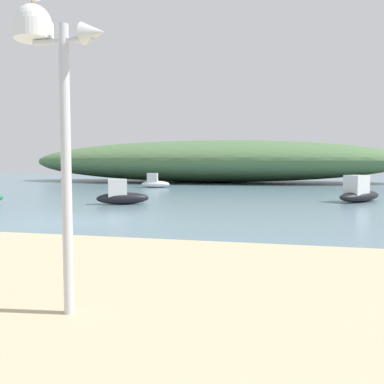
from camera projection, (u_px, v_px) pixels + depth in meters
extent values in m
plane|color=slate|center=(77.00, 221.00, 13.90)|extent=(120.00, 120.00, 0.00)
ellipsoid|color=#517547|center=(208.00, 161.00, 45.22)|extent=(42.53, 14.86, 4.69)
cylinder|color=silver|center=(66.00, 172.00, 4.66)|extent=(0.12, 0.12, 3.39)
cylinder|color=silver|center=(63.00, 41.00, 4.56)|extent=(0.76, 0.07, 0.07)
cylinder|color=white|center=(34.00, 31.00, 4.64)|extent=(0.45, 0.45, 0.20)
sphere|color=white|center=(33.00, 23.00, 4.63)|extent=(0.41, 0.41, 0.41)
cone|color=silver|center=(94.00, 33.00, 4.47)|extent=(0.27, 0.25, 0.25)
cylinder|color=orange|center=(32.00, 3.00, 4.62)|extent=(0.01, 0.01, 0.05)
cylinder|color=orange|center=(34.00, 2.00, 4.60)|extent=(0.01, 0.01, 0.05)
ellipsoid|color=white|center=(155.00, 184.00, 33.97)|extent=(2.56, 1.32, 0.59)
cube|color=silver|center=(152.00, 178.00, 33.95)|extent=(0.97, 0.86, 0.86)
ellipsoid|color=black|center=(123.00, 198.00, 19.78)|extent=(2.69, 1.87, 0.61)
cube|color=silver|center=(117.00, 188.00, 19.69)|extent=(1.11, 0.99, 0.87)
ellipsoid|color=black|center=(360.00, 196.00, 21.10)|extent=(2.99, 3.37, 0.59)
cube|color=silver|center=(357.00, 185.00, 20.84)|extent=(1.41, 1.47, 1.04)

